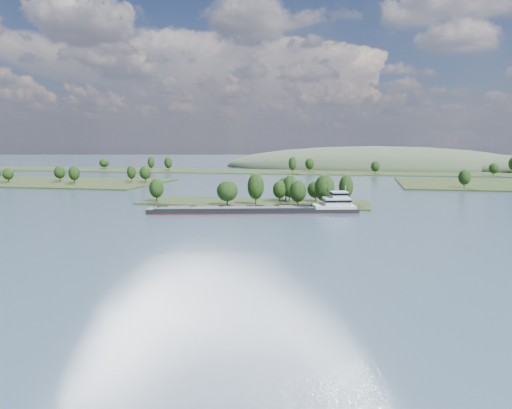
# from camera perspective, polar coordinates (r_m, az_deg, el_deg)

# --- Properties ---
(ground) EXTENTS (1800.00, 1800.00, 0.00)m
(ground) POSITION_cam_1_polar(r_m,az_deg,el_deg) (161.59, -4.70, -2.44)
(ground) COLOR #3C5269
(ground) RESTS_ON ground
(tree_island) EXTENTS (100.00, 34.02, 14.46)m
(tree_island) POSITION_cam_1_polar(r_m,az_deg,el_deg) (215.97, 1.40, 1.12)
(tree_island) COLOR #233317
(tree_island) RESTS_ON ground
(back_shoreline) EXTENTS (900.00, 60.00, 15.44)m
(back_shoreline) POSITION_cam_1_polar(r_m,az_deg,el_deg) (434.88, 6.93, 3.72)
(back_shoreline) COLOR #233317
(back_shoreline) RESTS_ON ground
(hill_west) EXTENTS (320.00, 160.00, 44.00)m
(hill_west) POSITION_cam_1_polar(r_m,az_deg,el_deg) (533.54, 13.41, 4.15)
(hill_west) COLOR #3C4D35
(hill_west) RESTS_ON ground
(cargo_barge) EXTENTS (80.18, 28.98, 10.86)m
(cargo_barge) POSITION_cam_1_polar(r_m,az_deg,el_deg) (191.42, 1.40, -0.49)
(cargo_barge) COLOR black
(cargo_barge) RESTS_ON ground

